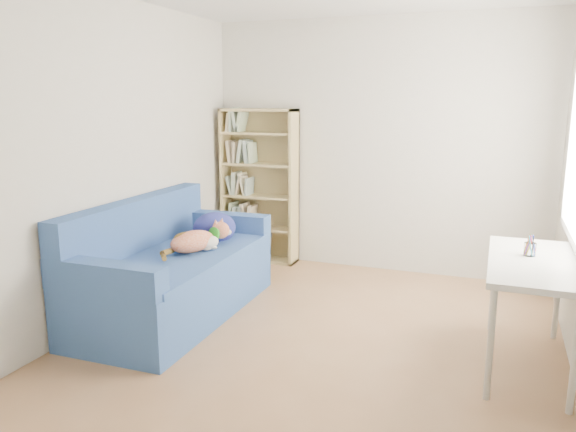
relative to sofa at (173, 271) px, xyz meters
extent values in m
plane|color=#946943|center=(1.31, -0.13, -0.37)|extent=(4.00, 4.00, 0.00)
cube|color=silver|center=(1.31, 1.87, 0.93)|extent=(3.50, 0.04, 2.60)
cube|color=silver|center=(1.31, -2.13, 0.93)|extent=(3.50, 0.04, 2.60)
cube|color=silver|center=(-0.44, -0.13, 0.93)|extent=(0.04, 4.00, 2.60)
cube|color=navy|center=(0.04, -0.02, -0.12)|extent=(0.93, 1.96, 0.49)
cube|color=navy|center=(-0.33, -0.02, 0.36)|extent=(0.18, 1.95, 0.48)
cube|color=navy|center=(0.04, 0.87, 0.23)|extent=(0.92, 0.18, 0.22)
cube|color=navy|center=(0.04, -0.91, 0.23)|extent=(0.92, 0.18, 0.22)
cube|color=navy|center=(0.06, -0.02, 0.14)|extent=(0.91, 1.80, 0.05)
ellipsoid|color=navy|center=(0.11, 0.55, 0.27)|extent=(0.38, 0.42, 0.28)
ellipsoid|color=#B23414|center=(0.17, 0.06, 0.26)|extent=(0.36, 0.49, 0.18)
ellipsoid|color=silver|center=(0.23, 0.19, 0.24)|extent=(0.19, 0.22, 0.11)
ellipsoid|color=#3A2A10|center=(0.13, 0.01, 0.30)|extent=(0.20, 0.25, 0.09)
sphere|color=#B23414|center=(0.19, 0.37, 0.30)|extent=(0.16, 0.16, 0.16)
cone|color=#B23414|center=(0.17, 0.41, 0.37)|extent=(0.08, 0.08, 0.08)
cone|color=#B23414|center=(0.17, 0.34, 0.37)|extent=(0.07, 0.08, 0.08)
cylinder|color=green|center=(0.18, 0.29, 0.28)|extent=(0.13, 0.08, 0.12)
cylinder|color=#3A2A10|center=(0.14, -0.19, 0.22)|extent=(0.05, 0.17, 0.06)
cube|color=tan|center=(-0.35, 1.72, 0.48)|extent=(0.03, 0.26, 1.68)
cube|color=tan|center=(0.46, 1.72, 0.48)|extent=(0.03, 0.26, 1.68)
cube|color=tan|center=(0.05, 1.72, 1.30)|extent=(0.84, 0.26, 0.03)
cube|color=tan|center=(0.05, 1.72, -0.35)|extent=(0.84, 0.26, 0.03)
cube|color=tan|center=(0.05, 1.84, 0.48)|extent=(0.84, 0.02, 1.68)
cube|color=white|center=(2.76, 0.00, 0.36)|extent=(0.56, 1.21, 0.04)
cylinder|color=silver|center=(2.99, 0.56, -0.01)|extent=(0.04, 0.04, 0.71)
cylinder|color=silver|center=(2.99, -0.55, -0.01)|extent=(0.04, 0.04, 0.71)
cylinder|color=silver|center=(2.53, 0.56, -0.01)|extent=(0.04, 0.04, 0.71)
cylinder|color=silver|center=(2.53, -0.55, -0.01)|extent=(0.04, 0.04, 0.71)
cylinder|color=white|center=(2.74, 0.11, 0.43)|extent=(0.08, 0.08, 0.09)
camera|label=1|loc=(2.50, -3.89, 1.43)|focal=35.00mm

